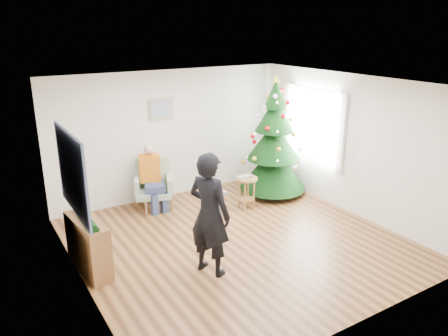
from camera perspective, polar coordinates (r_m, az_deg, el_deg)
floor at (r=7.36m, az=1.81°, el=-9.55°), size 5.00×5.00×0.00m
ceiling at (r=6.56m, az=2.04°, el=10.96°), size 5.00×5.00×0.00m
wall_back at (r=8.96m, az=-6.96°, el=4.35°), size 5.00×0.00×5.00m
wall_front at (r=5.11m, az=17.71°, el=-7.35°), size 5.00×0.00×5.00m
wall_left at (r=5.93m, az=-18.72°, el=-3.85°), size 0.00×5.00×5.00m
wall_right at (r=8.44m, az=16.24°, el=2.88°), size 0.00×5.00×5.00m
window_panel at (r=9.05m, az=11.58°, el=5.56°), size 0.04×1.30×1.40m
curtains at (r=9.03m, az=11.44°, el=5.54°), size 0.05×1.75×1.50m
christmas_tree at (r=9.05m, az=6.54°, el=3.37°), size 1.38×1.38×2.50m
stool at (r=8.50m, az=2.95°, el=-3.24°), size 0.42×0.42×0.63m
laptop at (r=8.39m, az=2.98°, el=-1.19°), size 0.38×0.28×0.03m
armchair at (r=8.62m, az=-9.18°, el=-2.89°), size 0.86×0.84×0.97m
seated_person at (r=8.47m, az=-9.30°, el=-1.16°), size 0.49×0.63×1.28m
standing_man at (r=6.14m, az=-1.90°, el=-6.06°), size 0.66×0.78×1.81m
game_controller at (r=6.09m, az=-0.21°, el=-3.18°), size 0.09×0.13×0.04m
console at (r=6.68m, az=-17.30°, el=-9.67°), size 0.42×1.03×0.80m
garland at (r=6.50m, az=-17.65°, el=-6.38°), size 0.14×0.90×0.14m
tapestry at (r=6.13m, az=-19.26°, el=-0.69°), size 0.03×1.50×1.15m
framed_picture at (r=8.73m, az=-8.19°, el=7.63°), size 0.52×0.05×0.42m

